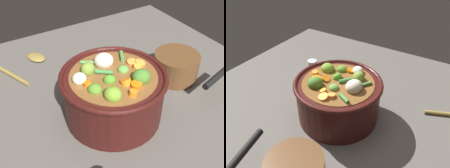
# 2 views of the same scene
# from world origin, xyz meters

# --- Properties ---
(ground_plane) EXTENTS (1.10, 1.10, 0.00)m
(ground_plane) POSITION_xyz_m (0.00, 0.00, 0.00)
(ground_plane) COLOR #514C47
(cooking_pot) EXTENTS (0.27, 0.27, 0.16)m
(cooking_pot) POSITION_xyz_m (-0.00, 0.00, 0.07)
(cooking_pot) COLOR #38110F
(cooking_pot) RESTS_ON ground_plane
(wooden_spoon) EXTENTS (0.19, 0.19, 0.01)m
(wooden_spoon) POSITION_xyz_m (0.36, 0.13, 0.01)
(wooden_spoon) COLOR olive
(wooden_spoon) RESTS_ON ground_plane
(small_saucepan) EXTENTS (0.22, 0.17, 0.08)m
(small_saucepan) POSITION_xyz_m (0.04, -0.26, 0.04)
(small_saucepan) COLOR brown
(small_saucepan) RESTS_ON ground_plane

